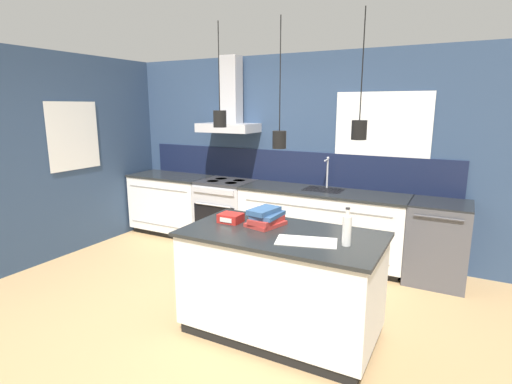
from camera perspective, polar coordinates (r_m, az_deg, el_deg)
ground_plane at (r=4.15m, az=-7.63°, el=-15.68°), size 16.00×16.00×0.00m
wall_back at (r=5.46m, az=3.90°, el=6.09°), size 5.60×2.22×2.60m
wall_left at (r=5.91m, az=-23.52°, el=5.08°), size 0.08×3.80×2.60m
counter_run_left at (r=6.27m, az=-11.87°, el=-1.67°), size 1.24×0.64×0.91m
counter_run_sink at (r=5.12m, az=9.28°, el=-4.68°), size 2.09×0.64×1.31m
oven_range at (r=5.70m, az=-4.27°, el=-2.88°), size 0.74×0.66×0.91m
dishwasher at (r=4.89m, az=24.52°, el=-6.56°), size 0.63×0.65×0.91m
kitchen_island at (r=3.49m, az=3.61°, el=-12.86°), size 1.65×0.89×0.91m
bottle_on_island at (r=3.06m, az=12.84°, el=-5.29°), size 0.07×0.07×0.29m
book_stack at (r=3.49m, az=1.43°, el=-3.66°), size 0.31×0.37×0.15m
red_supply_box at (r=3.60m, az=-3.64°, el=-3.72°), size 0.20×0.17×0.08m
paper_pile at (r=3.12m, az=7.20°, el=-7.01°), size 0.51×0.36×0.01m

